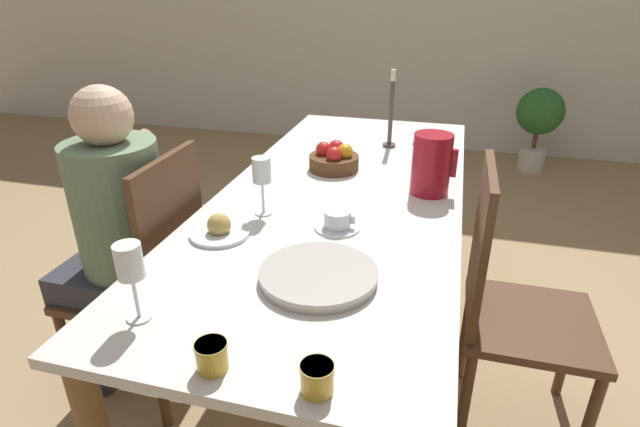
# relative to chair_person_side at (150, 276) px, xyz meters

# --- Properties ---
(ground_plane) EXTENTS (20.00, 20.00, 0.00)m
(ground_plane) POSITION_rel_chair_person_side_xyz_m (0.62, 0.37, -0.51)
(ground_plane) COLOR tan
(wall_back) EXTENTS (10.00, 0.06, 2.60)m
(wall_back) POSITION_rel_chair_person_side_xyz_m (0.62, 3.45, 0.79)
(wall_back) COLOR silver
(wall_back) RESTS_ON ground_plane
(dining_table) EXTENTS (0.88, 2.12, 0.76)m
(dining_table) POSITION_rel_chair_person_side_xyz_m (0.62, 0.37, 0.16)
(dining_table) COLOR silver
(dining_table) RESTS_ON ground_plane
(chair_person_side) EXTENTS (0.42, 0.42, 0.96)m
(chair_person_side) POSITION_rel_chair_person_side_xyz_m (0.00, 0.00, 0.00)
(chair_person_side) COLOR #51331E
(chair_person_side) RESTS_ON ground_plane
(chair_opposite) EXTENTS (0.42, 0.42, 0.96)m
(chair_opposite) POSITION_rel_chair_person_side_xyz_m (1.24, 0.16, 0.00)
(chair_opposite) COLOR #51331E
(chair_opposite) RESTS_ON ground_plane
(person_seated) EXTENTS (0.39, 0.41, 1.19)m
(person_seated) POSITION_rel_chair_person_side_xyz_m (-0.09, -0.02, 0.20)
(person_seated) COLOR #33333D
(person_seated) RESTS_ON ground_plane
(red_pitcher) EXTENTS (0.16, 0.14, 0.22)m
(red_pitcher) POSITION_rel_chair_person_side_xyz_m (0.93, 0.44, 0.36)
(red_pitcher) COLOR #A31423
(red_pitcher) RESTS_ON dining_table
(wine_glass_water) EXTENTS (0.06, 0.06, 0.20)m
(wine_glass_water) POSITION_rel_chair_person_side_xyz_m (0.41, 0.11, 0.40)
(wine_glass_water) COLOR white
(wine_glass_water) RESTS_ON dining_table
(wine_glass_juice) EXTENTS (0.06, 0.06, 0.20)m
(wine_glass_juice) POSITION_rel_chair_person_side_xyz_m (0.33, -0.50, 0.39)
(wine_glass_juice) COLOR white
(wine_glass_juice) RESTS_ON dining_table
(teacup_near_person) EXTENTS (0.15, 0.15, 0.06)m
(teacup_near_person) POSITION_rel_chair_person_side_xyz_m (0.67, 0.07, 0.27)
(teacup_near_person) COLOR silver
(teacup_near_person) RESTS_ON dining_table
(serving_tray) EXTENTS (0.31, 0.31, 0.03)m
(serving_tray) POSITION_rel_chair_person_side_xyz_m (0.69, -0.24, 0.26)
(serving_tray) COLOR #B7B2A8
(serving_tray) RESTS_ON dining_table
(bread_plate) EXTENTS (0.19, 0.19, 0.07)m
(bread_plate) POSITION_rel_chair_person_side_xyz_m (0.33, -0.07, 0.27)
(bread_plate) COLOR silver
(bread_plate) RESTS_ON dining_table
(jam_jar_amber) EXTENTS (0.07, 0.07, 0.06)m
(jam_jar_amber) POSITION_rel_chair_person_side_xyz_m (0.57, -0.61, 0.28)
(jam_jar_amber) COLOR gold
(jam_jar_amber) RESTS_ON dining_table
(jam_jar_red) EXTENTS (0.07, 0.07, 0.06)m
(jam_jar_red) POSITION_rel_chair_person_side_xyz_m (0.79, -0.62, 0.28)
(jam_jar_red) COLOR gold
(jam_jar_red) RESTS_ON dining_table
(fruit_bowl) EXTENTS (0.20, 0.20, 0.11)m
(fruit_bowl) POSITION_rel_chair_person_side_xyz_m (0.54, 0.59, 0.29)
(fruit_bowl) COLOR brown
(fruit_bowl) RESTS_ON dining_table
(candlestick_tall) EXTENTS (0.06, 0.06, 0.35)m
(candlestick_tall) POSITION_rel_chair_person_side_xyz_m (0.71, 0.95, 0.39)
(candlestick_tall) COLOR #4C4238
(candlestick_tall) RESTS_ON dining_table
(potted_plant) EXTENTS (0.37, 0.37, 0.69)m
(potted_plant) POSITION_rel_chair_person_side_xyz_m (1.67, 2.99, -0.07)
(potted_plant) COLOR beige
(potted_plant) RESTS_ON ground_plane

